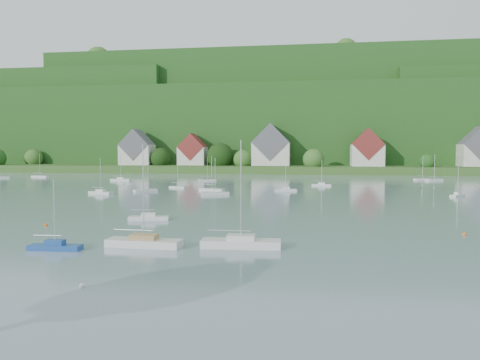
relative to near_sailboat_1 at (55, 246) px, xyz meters
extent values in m
cube|color=#35541F|center=(3.39, 170.09, 1.10)|extent=(600.00, 60.00, 3.00)
cube|color=#164315|center=(3.39, 245.09, 19.60)|extent=(620.00, 160.00, 40.00)
cube|color=#164315|center=(-146.61, 230.09, 23.60)|extent=(200.00, 120.00, 52.00)
cube|color=#164315|center=(13.39, 240.09, 27.60)|extent=(240.00, 130.00, 60.00)
sphere|color=#2E5C21|center=(-104.69, 161.57, 5.39)|extent=(8.61, 8.61, 8.61)
sphere|color=#2E5C21|center=(-3.40, 153.97, 5.26)|extent=(8.19, 8.19, 8.19)
sphere|color=#2E5C21|center=(-48.57, 156.16, 4.71)|extent=(6.49, 6.49, 6.49)
sphere|color=#2E5C21|center=(50.24, 162.18, 6.55)|extent=(12.16, 12.16, 12.16)
sphere|color=#2E5C21|center=(26.38, 150.03, 5.44)|extent=(8.73, 8.73, 8.73)
sphere|color=black|center=(-40.48, 155.95, 5.63)|extent=(9.32, 9.32, 9.32)
sphere|color=#1A4715|center=(71.23, 151.78, 4.63)|extent=(6.24, 6.24, 6.24)
sphere|color=black|center=(92.82, 164.63, 5.25)|extent=(8.16, 8.16, 8.16)
sphere|color=black|center=(-13.61, 156.45, 6.47)|extent=(11.92, 11.92, 11.92)
sphere|color=#2E5C21|center=(-116.32, 198.63, 51.44)|extent=(10.52, 10.52, 10.52)
sphere|color=#1A4715|center=(-80.88, 233.23, 51.40)|extent=(10.29, 10.29, 10.29)
sphere|color=black|center=(-64.77, 221.48, 50.85)|extent=(7.18, 7.18, 7.18)
sphere|color=#1A4715|center=(42.89, 225.12, 59.84)|extent=(12.83, 12.83, 12.83)
sphere|color=#2E5C21|center=(-36.53, 212.27, 59.03)|extent=(8.18, 8.18, 8.18)
sphere|color=#1A4715|center=(4.50, 249.74, 59.83)|extent=(12.73, 12.73, 12.73)
sphere|color=#1A4715|center=(86.79, 214.63, 59.61)|extent=(11.50, 11.50, 11.50)
sphere|color=#1A4715|center=(64.10, 244.98, 60.16)|extent=(14.65, 14.65, 14.65)
sphere|color=#2E5C21|center=(42.64, 201.38, 59.69)|extent=(11.95, 11.95, 11.95)
sphere|color=#2E5C21|center=(-43.75, 244.39, 58.83)|extent=(7.07, 7.07, 7.07)
sphere|color=black|center=(-0.08, 213.40, 59.04)|extent=(8.21, 8.21, 8.21)
sphere|color=#2E5C21|center=(-19.43, 237.19, 59.74)|extent=(12.24, 12.24, 12.24)
sphere|color=#2E5C21|center=(-92.11, 205.99, 59.99)|extent=(13.65, 13.65, 13.65)
sphere|color=#1A4715|center=(104.42, 228.06, 59.00)|extent=(8.03, 8.03, 8.03)
sphere|color=#2E5C21|center=(103.87, 228.45, 48.22)|extent=(14.97, 14.97, 14.97)
sphere|color=#1A4715|center=(82.06, 225.91, 47.31)|extent=(9.78, 9.78, 9.78)
sphere|color=#2E5C21|center=(102.53, 217.32, 47.26)|extent=(9.48, 9.48, 9.48)
sphere|color=#1A4715|center=(-36.58, 232.23, 41.70)|extent=(12.01, 12.01, 12.01)
sphere|color=#2E5C21|center=(111.80, 238.11, 42.40)|extent=(15.99, 15.99, 15.99)
sphere|color=black|center=(-0.31, 242.30, 42.35)|extent=(15.72, 15.72, 15.72)
sphere|color=#1A4715|center=(14.28, 238.01, 41.44)|extent=(10.54, 10.54, 10.54)
sphere|color=#1A4715|center=(-189.91, 268.71, 41.03)|extent=(8.18, 8.18, 8.18)
sphere|color=black|center=(-172.52, 259.68, 41.13)|extent=(8.74, 8.74, 8.74)
cube|color=beige|center=(-51.61, 157.09, 7.10)|extent=(14.00, 10.00, 9.00)
cube|color=#57565D|center=(-51.61, 157.09, 11.60)|extent=(14.00, 10.40, 14.00)
cube|color=beige|center=(-26.61, 159.09, 6.60)|extent=(12.00, 9.00, 8.00)
cube|color=maroon|center=(-26.61, 159.09, 10.60)|extent=(12.00, 9.36, 12.00)
cube|color=beige|center=(8.39, 158.09, 7.60)|extent=(16.00, 11.00, 10.00)
cube|color=#57565D|center=(8.39, 158.09, 12.60)|extent=(16.00, 11.44, 16.00)
cube|color=beige|center=(48.39, 156.09, 7.10)|extent=(13.00, 10.00, 9.00)
cube|color=maroon|center=(48.39, 156.09, 11.60)|extent=(13.00, 10.40, 13.00)
cube|color=beige|center=(93.39, 160.09, 7.10)|extent=(15.00, 10.00, 9.00)
cube|color=#57565D|center=(93.39, 160.09, 11.60)|extent=(15.00, 10.40, 15.00)
cube|color=#1F4895|center=(0.00, 0.00, -0.15)|extent=(5.16, 1.71, 0.51)
cube|color=#1F4895|center=(0.00, 0.00, 0.36)|extent=(1.83, 1.10, 0.50)
cylinder|color=silver|center=(0.00, 0.00, 3.29)|extent=(0.10, 0.10, 6.36)
cylinder|color=silver|center=(-0.76, -0.04, 1.01)|extent=(2.80, 0.24, 0.08)
cube|color=silver|center=(8.00, 2.66, -0.02)|extent=(7.68, 2.52, 0.76)
cube|color=#A28653|center=(8.00, 2.66, 0.61)|extent=(2.73, 1.62, 0.50)
cylinder|color=silver|center=(8.00, 2.66, 5.09)|extent=(0.10, 0.10, 9.47)
cylinder|color=silver|center=(6.86, 2.72, 1.26)|extent=(4.16, 0.30, 0.08)
cube|color=silver|center=(2.44, 19.64, -0.13)|extent=(5.67, 2.60, 0.55)
cube|color=silver|center=(2.44, 19.64, 0.40)|extent=(2.09, 1.44, 0.50)
cylinder|color=silver|center=(2.44, 19.64, 3.57)|extent=(0.10, 0.10, 6.84)
cylinder|color=silver|center=(1.64, 19.48, 1.05)|extent=(2.96, 0.68, 0.08)
cube|color=silver|center=(17.63, 3.70, -0.01)|extent=(7.97, 2.58, 0.79)
cube|color=silver|center=(17.63, 3.70, 0.64)|extent=(2.82, 1.67, 0.50)
cylinder|color=silver|center=(17.63, 3.70, 5.30)|extent=(0.10, 0.10, 9.84)
cylinder|color=silver|center=(16.45, 3.64, 1.29)|extent=(4.33, 0.29, 0.08)
sphere|color=white|center=(8.44, -11.05, -0.40)|extent=(0.38, 0.38, 0.38)
sphere|color=orange|center=(41.79, 14.02, -0.40)|extent=(0.43, 0.43, 0.43)
sphere|color=orange|center=(-8.76, 12.90, -0.40)|extent=(0.46, 0.46, 0.46)
cube|color=silver|center=(4.41, 56.17, -0.11)|extent=(6.04, 4.19, 0.59)
cylinder|color=silver|center=(4.41, 56.17, 3.90)|extent=(0.10, 0.10, 7.42)
cylinder|color=silver|center=(3.62, 55.76, 1.09)|extent=(2.94, 1.57, 0.08)
cube|color=silver|center=(-33.74, 96.03, -0.08)|extent=(6.54, 2.17, 0.65)
cube|color=silver|center=(-33.74, 96.03, 0.49)|extent=(2.33, 1.39, 0.50)
cylinder|color=silver|center=(-33.74, 96.03, 4.27)|extent=(0.10, 0.10, 8.06)
cylinder|color=silver|center=(-34.71, 96.08, 1.14)|extent=(3.55, 0.28, 0.08)
cube|color=silver|center=(63.22, 110.06, -0.10)|extent=(6.10, 4.73, 0.61)
cylinder|color=silver|center=(63.22, 110.06, 4.04)|extent=(0.10, 0.10, 7.67)
cylinder|color=silver|center=(62.44, 109.57, 1.11)|extent=(2.89, 1.87, 0.08)
cube|color=silver|center=(54.96, 59.96, -0.17)|extent=(3.99, 4.46, 0.47)
cube|color=silver|center=(54.96, 59.96, 0.32)|extent=(1.75, 1.85, 0.50)
cylinder|color=silver|center=(54.96, 59.96, 3.00)|extent=(0.10, 0.10, 5.86)
cylinder|color=silver|center=(54.52, 59.42, 0.97)|extent=(1.70, 2.05, 0.08)
cube|color=silver|center=(-8.52, 72.25, -0.17)|extent=(4.82, 2.72, 0.46)
cylinder|color=silver|center=(-8.52, 72.25, 2.97)|extent=(0.10, 0.10, 5.81)
cylinder|color=silver|center=(-9.18, 72.48, 0.96)|extent=(2.45, 0.89, 0.08)
cube|color=silver|center=(-13.17, 61.47, -0.12)|extent=(5.05, 5.06, 0.56)
cylinder|color=silver|center=(-13.17, 61.47, 3.65)|extent=(0.10, 0.10, 6.98)
cylinder|color=silver|center=(-13.77, 60.88, 1.06)|extent=(2.23, 2.23, 0.08)
cube|color=silver|center=(19.02, 67.33, -0.15)|extent=(5.32, 2.54, 0.51)
cube|color=silver|center=(19.02, 67.33, 0.36)|extent=(1.97, 1.38, 0.50)
cylinder|color=silver|center=(19.02, 67.33, 3.31)|extent=(0.10, 0.10, 6.41)
cylinder|color=silver|center=(18.27, 67.16, 1.01)|extent=(2.77, 0.70, 0.08)
cube|color=silver|center=(-80.11, 102.84, -0.11)|extent=(5.73, 4.89, 0.59)
cube|color=silver|center=(-20.70, 54.09, -0.11)|extent=(6.07, 3.35, 0.59)
cube|color=silver|center=(-20.70, 54.09, 0.43)|extent=(2.30, 1.72, 0.50)
cylinder|color=silver|center=(-20.70, 54.09, 3.84)|extent=(0.10, 0.10, 7.32)
cylinder|color=silver|center=(-21.53, 54.36, 1.08)|extent=(3.09, 1.06, 0.08)
cube|color=silver|center=(60.47, 113.36, -0.12)|extent=(5.81, 3.96, 0.57)
cylinder|color=silver|center=(60.47, 113.36, 3.73)|extent=(0.10, 0.10, 7.12)
cylinder|color=silver|center=(59.70, 112.98, 1.07)|extent=(2.84, 1.46, 0.08)
cube|color=silver|center=(27.83, 84.26, -0.14)|extent=(5.35, 2.25, 0.52)
cube|color=silver|center=(27.83, 84.26, 0.37)|extent=(1.95, 1.29, 0.50)
cylinder|color=silver|center=(27.83, 84.26, 3.36)|extent=(0.10, 0.10, 6.48)
cylinder|color=silver|center=(27.06, 84.39, 1.02)|extent=(2.83, 0.53, 0.08)
cube|color=silver|center=(-69.72, 110.02, -0.09)|extent=(6.49, 2.51, 0.63)
cylinder|color=silver|center=(-69.72, 110.02, 4.18)|extent=(0.10, 0.10, 7.90)
cylinder|color=silver|center=(-70.66, 110.14, 1.13)|extent=(3.46, 0.49, 0.08)
cube|color=silver|center=(-6.72, 99.02, -0.13)|extent=(5.45, 4.04, 0.54)
cylinder|color=silver|center=(-6.72, 99.02, 3.53)|extent=(0.10, 0.10, 6.78)
cylinder|color=silver|center=(-7.43, 98.61, 1.04)|extent=(2.62, 1.57, 0.08)
cube|color=silver|center=(1.76, 65.15, -0.09)|extent=(6.37, 3.54, 0.61)
cylinder|color=silver|center=(1.76, 65.15, 4.05)|extent=(0.10, 0.10, 7.68)
cylinder|color=silver|center=(0.88, 65.43, 1.11)|extent=(3.24, 1.12, 0.08)
camera|label=1|loc=(24.12, -41.04, 9.25)|focal=34.58mm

